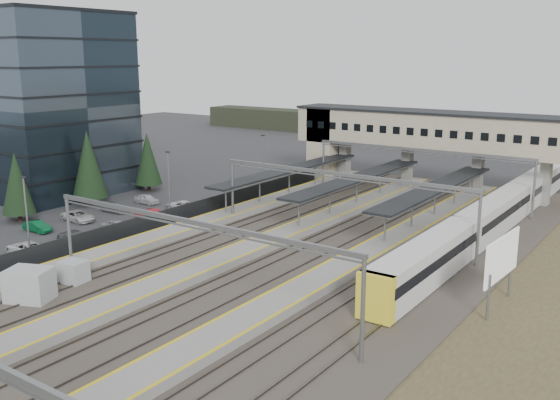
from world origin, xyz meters
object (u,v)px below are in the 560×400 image
Objects in this scene: relay_cabin_far at (73,273)px; billboard at (502,260)px; relay_cabin_near at (30,286)px; footbridge at (413,134)px; office_building at (31,103)px; train at (494,216)px.

billboard is at bearing 26.09° from relay_cabin_far.
relay_cabin_near is 56.51m from footbridge.
relay_cabin_near is at bearing -147.04° from billboard.
relay_cabin_far is (-0.63, 4.44, -0.36)m from relay_cabin_near.
train is at bearing 13.15° from office_building.
footbridge is at bearing 135.57° from train.
relay_cabin_near is at bearing -97.43° from footbridge.
billboard is (30.54, 14.95, 2.88)m from relay_cabin_far.
billboard is at bearing 32.96° from relay_cabin_near.
relay_cabin_near is 46.15m from train.
relay_cabin_far is at bearing -153.91° from billboard.
office_building is 3.69× the size of billboard.
billboard is at bearing -5.39° from office_building.
footbridge is 6.14× the size of billboard.
footbridge is (43.70, 30.00, -4.26)m from office_building.
office_building reaches higher than relay_cabin_far.
billboard is at bearing -72.60° from train.
relay_cabin_far is at bearing -30.64° from office_building.
office_building reaches higher than train.
footbridge reaches higher than train.
office_building reaches higher than footbridge.
relay_cabin_far is 0.04× the size of train.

